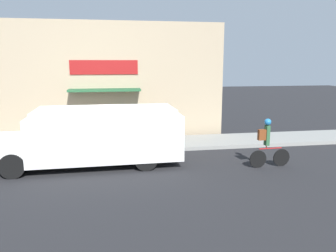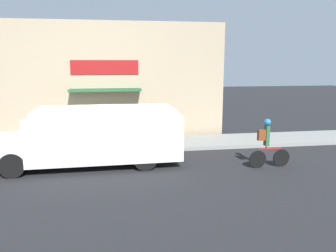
{
  "view_description": "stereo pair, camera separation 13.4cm",
  "coord_description": "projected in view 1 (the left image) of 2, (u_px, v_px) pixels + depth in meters",
  "views": [
    {
      "loc": [
        1.04,
        -12.64,
        3.54
      ],
      "look_at": [
        3.11,
        -0.2,
        1.1
      ],
      "focal_mm": 35.0,
      "sensor_mm": 36.0,
      "label": 1
    },
    {
      "loc": [
        1.17,
        -12.66,
        3.54
      ],
      "look_at": [
        3.11,
        -0.2,
        1.1
      ],
      "focal_mm": 35.0,
      "sensor_mm": 36.0,
      "label": 2
    }
  ],
  "objects": [
    {
      "name": "trash_bin",
      "position": [
        167.0,
        132.0,
        14.4
      ],
      "size": [
        0.56,
        0.56,
        0.77
      ],
      "color": "slate",
      "rests_on": "sidewalk"
    },
    {
      "name": "ground_plane",
      "position": [
        89.0,
        155.0,
        12.75
      ],
      "size": [
        70.0,
        70.0,
        0.0
      ],
      "primitive_type": "plane",
      "color": "#232326"
    },
    {
      "name": "school_bus",
      "position": [
        93.0,
        136.0,
        11.36
      ],
      "size": [
        6.79,
        2.67,
        2.01
      ],
      "rotation": [
        0.0,
        0.0,
        0.02
      ],
      "color": "white",
      "rests_on": "ground_plane"
    },
    {
      "name": "storefront",
      "position": [
        90.0,
        82.0,
        14.79
      ],
      "size": [
        12.46,
        0.92,
        5.39
      ],
      "color": "tan",
      "rests_on": "ground_plane"
    },
    {
      "name": "sidewalk",
      "position": [
        90.0,
        146.0,
        13.81
      ],
      "size": [
        28.0,
        2.23,
        0.15
      ],
      "color": "gray",
      "rests_on": "ground_plane"
    },
    {
      "name": "cyclist",
      "position": [
        267.0,
        143.0,
        11.14
      ],
      "size": [
        1.49,
        0.23,
        1.7
      ],
      "rotation": [
        0.0,
        0.0,
        0.04
      ],
      "color": "black",
      "rests_on": "ground_plane"
    }
  ]
}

